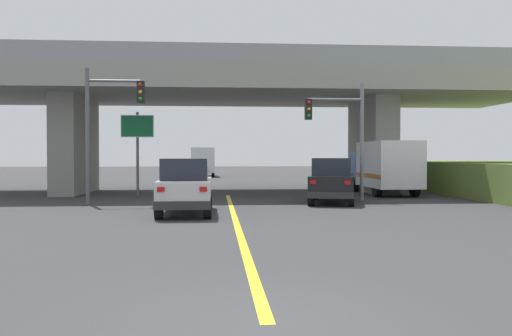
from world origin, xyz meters
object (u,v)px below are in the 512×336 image
suv_lead (186,186)px  highway_sign (137,134)px  traffic_signal_nearside (343,127)px  box_truck (384,166)px  suv_crossing (332,180)px  traffic_signal_farside (106,118)px  semi_truck_distant (203,161)px

suv_lead → highway_sign: highway_sign is taller
traffic_signal_nearside → box_truck: bearing=51.1°
suv_lead → suv_crossing: size_ratio=0.96×
traffic_signal_nearside → traffic_signal_farside: (-10.77, -0.87, 0.33)m
suv_crossing → semi_truck_distant: bearing=116.0°
suv_crossing → box_truck: bearing=66.8°
traffic_signal_farside → semi_truck_distant: traffic_signal_farside is taller
suv_crossing → highway_sign: 10.90m
traffic_signal_nearside → semi_truck_distant: traffic_signal_nearside is taller
suv_lead → semi_truck_distant: 36.28m
traffic_signal_nearside → highway_sign: size_ratio=1.24×
suv_lead → suv_crossing: 7.53m
traffic_signal_farside → suv_crossing: bearing=-1.4°
suv_crossing → box_truck: (4.06, 5.24, 0.53)m
box_truck → traffic_signal_farside: (-14.09, -4.99, 2.25)m
suv_crossing → box_truck: 6.65m
box_truck → highway_sign: size_ratio=1.51×
traffic_signal_farside → semi_truck_distant: (3.55, 31.92, -2.23)m
suv_lead → traffic_signal_nearside: traffic_signal_nearside is taller
suv_lead → traffic_signal_farside: size_ratio=0.78×
suv_lead → semi_truck_distant: bearing=90.3°
highway_sign → semi_truck_distant: (2.87, 27.07, -1.72)m
suv_crossing → highway_sign: bearing=166.0°
suv_lead → box_truck: 13.97m
traffic_signal_farside → highway_sign: size_ratio=1.34×
suv_crossing → traffic_signal_farside: size_ratio=0.81×
highway_sign → semi_truck_distant: bearing=83.9°
suv_lead → traffic_signal_farside: 6.36m
box_truck → highway_sign: (-13.42, -0.14, 1.74)m
traffic_signal_nearside → highway_sign: (-10.10, 3.98, -0.18)m
suv_lead → semi_truck_distant: (-0.17, 36.28, 0.55)m
traffic_signal_nearside → semi_truck_distant: (-7.22, 31.05, -1.90)m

